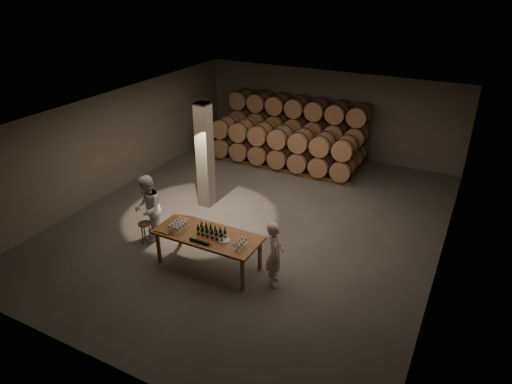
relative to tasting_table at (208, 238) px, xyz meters
The scene contains 15 objects.
room 3.34m from the tasting_table, 123.69° to the left, with size 12.00×12.00×12.00m.
tasting_table is the anchor object (origin of this frame).
barrel_stack_back 7.77m from the tasting_table, 97.11° to the left, with size 5.48×0.95×2.31m.
barrel_stack_front 6.37m from the tasting_table, 98.66° to the left, with size 5.48×0.95×1.57m.
bottle_cluster 0.25m from the tasting_table, 11.41° to the right, with size 0.72×0.22×0.30m.
lying_bottles 0.43m from the tasting_table, 82.83° to the right, with size 0.59×0.07×0.07m.
glass_cluster_left 0.81m from the tasting_table, behind, with size 0.31×0.53×0.18m.
glass_cluster_right 0.98m from the tasting_table, ahead, with size 0.19×0.41×0.16m.
plate 0.51m from the tasting_table, ahead, with size 0.28×0.28×0.02m, color white.
notebook_near 1.00m from the tasting_table, 157.15° to the right, with size 0.25×0.20×0.03m, color brown.
notebook_corner 1.18m from the tasting_table, 162.03° to the right, with size 0.20×0.25×0.02m, color brown.
pen 0.86m from the tasting_table, 148.30° to the right, with size 0.01×0.01×0.16m, color black.
stool 2.12m from the tasting_table, behind, with size 0.34×0.34×0.56m.
person_man 1.73m from the tasting_table, ahead, with size 0.59×0.39×1.62m, color silver.
person_woman 2.10m from the tasting_table, behind, with size 0.89×0.69×1.83m, color white.
Camera 1 is at (5.30, -10.18, 6.63)m, focal length 32.00 mm.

